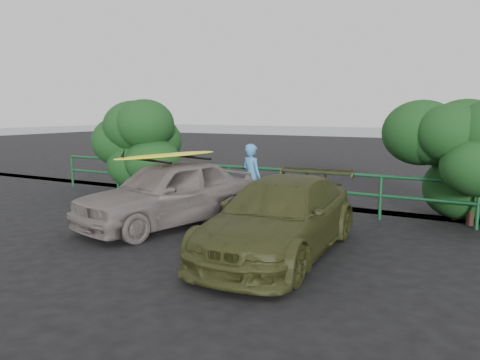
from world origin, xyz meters
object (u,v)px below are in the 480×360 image
at_px(guardrail, 263,187).
at_px(man, 252,178).
at_px(olive_vehicle, 280,217).
at_px(sedan, 169,192).
at_px(surfboard, 168,155).

xyz_separation_m(guardrail, man, (-0.03, -0.57, 0.32)).
distance_m(olive_vehicle, man, 3.60).
height_order(sedan, olive_vehicle, sedan).
distance_m(guardrail, olive_vehicle, 4.06).
bearing_deg(man, surfboard, 90.76).
relative_size(sedan, surfboard, 1.59).
height_order(guardrail, sedan, sedan).
bearing_deg(surfboard, man, 82.36).
height_order(guardrail, surfboard, surfboard).
height_order(olive_vehicle, surfboard, surfboard).
xyz_separation_m(guardrail, surfboard, (-0.94, -2.75, 1.01)).
bearing_deg(sedan, surfboard, 14.94).
height_order(olive_vehicle, man, man).
relative_size(sedan, olive_vehicle, 0.94).
bearing_deg(olive_vehicle, man, 122.72).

